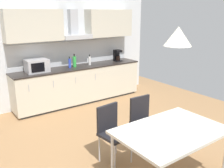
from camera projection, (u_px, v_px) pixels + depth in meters
ground_plane at (123, 158)px, 3.89m from camera, size 7.29×8.79×0.02m
wall_back at (45, 45)px, 5.81m from camera, size 5.83×0.10×2.88m
kitchen_counter at (80, 84)px, 6.19m from camera, size 3.25×0.63×0.91m
backsplash_tile at (73, 53)px, 6.21m from camera, size 3.23×0.02×0.59m
upper_wall_cabinets at (75, 25)px, 5.90m from camera, size 3.23×0.40×0.68m
microwave at (37, 66)px, 5.45m from camera, size 0.48×0.35×0.28m
coffee_maker at (117, 55)px, 6.70m from camera, size 0.18×0.19×0.30m
bottle_blue at (70, 63)px, 5.89m from camera, size 0.06×0.06×0.26m
bottle_white at (90, 61)px, 6.20m from camera, size 0.06×0.06×0.26m
bottle_green at (74, 61)px, 5.97m from camera, size 0.08×0.08×0.31m
dining_table at (171, 133)px, 3.15m from camera, size 1.37×0.93×0.75m
chair_far_left at (112, 128)px, 3.69m from camera, size 0.44×0.44×0.87m
chair_far_right at (143, 118)px, 4.04m from camera, size 0.41×0.41×0.87m
pendant_lamp at (178, 36)px, 2.82m from camera, size 0.32×0.32×0.22m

